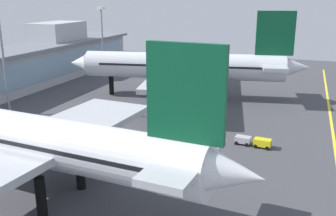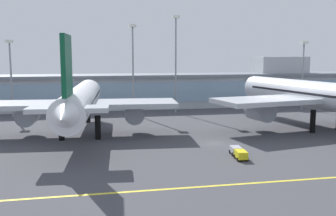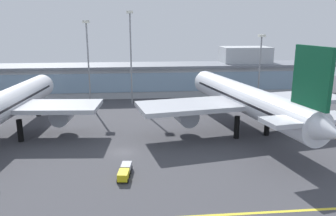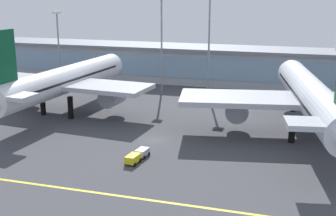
% 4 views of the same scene
% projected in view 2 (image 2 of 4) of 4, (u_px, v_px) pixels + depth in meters
% --- Properties ---
extents(ground_plane, '(184.75, 184.75, 0.00)m').
position_uv_depth(ground_plane, '(215.00, 143.00, 70.48)').
color(ground_plane, '#424247').
extents(taxiway_centreline_stripe, '(147.80, 0.50, 0.01)m').
position_uv_depth(taxiway_centreline_stripe, '(270.00, 182.00, 49.13)').
color(taxiway_centreline_stripe, yellow).
rests_on(taxiway_centreline_stripe, ground).
extents(terminal_building, '(134.97, 14.00, 15.27)m').
position_uv_depth(terminal_building, '(169.00, 89.00, 119.63)').
color(terminal_building, '#ADB2B7').
rests_on(terminal_building, ground).
extents(airliner_near_left, '(37.85, 51.03, 18.81)m').
position_uv_depth(airliner_near_left, '(81.00, 101.00, 75.76)').
color(airliner_near_left, black).
rests_on(airliner_near_left, ground).
extents(airliner_near_right, '(46.92, 54.79, 19.65)m').
position_uv_depth(airliner_near_right, '(316.00, 96.00, 83.75)').
color(airliner_near_right, black).
rests_on(airliner_near_right, ground).
extents(fuel_tanker_truck, '(2.32, 5.74, 1.40)m').
position_uv_depth(fuel_tanker_truck, '(239.00, 152.00, 60.84)').
color(fuel_tanker_truck, black).
rests_on(fuel_tanker_truck, ground).
extents(apron_light_mast_west, '(1.80, 1.80, 23.67)m').
position_uv_depth(apron_light_mast_west, '(133.00, 56.00, 102.25)').
color(apron_light_mast_west, gray).
rests_on(apron_light_mast_west, ground).
extents(apron_light_mast_centre, '(1.80, 1.80, 26.27)m').
position_uv_depth(apron_light_mast_centre, '(176.00, 51.00, 105.60)').
color(apron_light_mast_centre, gray).
rests_on(apron_light_mast_centre, ground).
extents(apron_light_mast_east, '(1.80, 1.80, 19.58)m').
position_uv_depth(apron_light_mast_east, '(11.00, 65.00, 99.35)').
color(apron_light_mast_east, gray).
rests_on(apron_light_mast_east, ground).
extents(apron_light_mast_far_east, '(1.80, 1.80, 19.78)m').
position_uv_depth(apron_light_mast_far_east, '(303.00, 64.00, 113.33)').
color(apron_light_mast_far_east, gray).
rests_on(apron_light_mast_far_east, ground).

